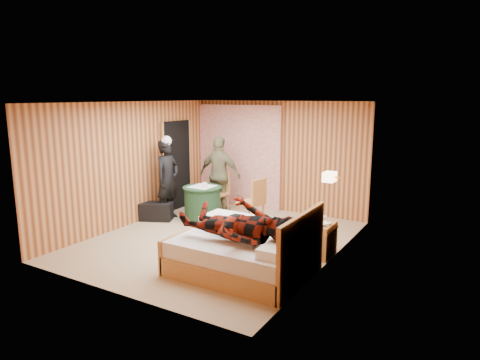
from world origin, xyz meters
The scene contains 23 objects.
floor centered at (0.00, 0.00, 0.00)m, with size 4.20×5.00×0.01m, color tan.
ceiling centered at (0.00, 0.00, 2.50)m, with size 4.20×5.00×0.01m, color silver.
wall_back centered at (0.00, 2.50, 1.25)m, with size 4.20×0.02×2.50m, color tan.
wall_left centered at (-2.10, 0.00, 1.25)m, with size 0.02×5.00×2.50m, color tan.
wall_right centered at (2.10, 0.00, 1.25)m, with size 0.02×5.00×2.50m, color tan.
curtain centered at (-1.00, 2.43, 1.20)m, with size 2.20×0.08×2.40m, color silver.
doorway centered at (-2.06, 1.40, 1.02)m, with size 0.06×0.90×2.05m, color black.
wall_lamp centered at (1.92, 0.45, 1.30)m, with size 0.26×0.24×0.16m.
bed centered at (1.13, -0.98, 0.30)m, with size 1.97×1.52×1.05m.
nightstand centered at (1.88, 0.22, 0.29)m, with size 0.43×0.58×0.56m.
round_table centered at (-1.02, 0.94, 0.37)m, with size 0.82×0.82×0.73m.
chair_far centered at (-1.02, 1.60, 0.54)m, with size 0.43×0.43×0.93m.
chair_near centered at (0.18, 1.05, 0.58)m, with size 0.51×0.51×1.00m.
duffel_bag centered at (-1.85, 0.41, 0.19)m, with size 0.67×0.36×0.38m, color black.
sneaker_left centered at (-0.34, 0.82, 0.06)m, with size 0.26×0.10×0.11m, color white.
sneaker_right centered at (-0.12, 0.56, 0.07)m, with size 0.31×0.13×0.14m, color white.
woman_standing centered at (-1.72, 0.66, 0.85)m, with size 0.62×0.41×1.71m, color black.
man_at_table centered at (-1.02, 1.63, 0.86)m, with size 1.01×0.42×1.72m, color #6C6A48.
man_on_bed centered at (1.15, -1.21, 0.95)m, with size 1.77×0.67×0.86m, color maroon.
book_lower centered at (1.88, 0.17, 0.57)m, with size 0.17×0.22×0.02m, color white.
book_upper centered at (1.88, 0.17, 0.59)m, with size 0.16×0.22×0.02m, color white.
cup_nightstand centered at (1.88, 0.35, 0.61)m, with size 0.10×0.10×0.09m, color white.
cup_table centered at (-0.92, 0.89, 0.78)m, with size 0.12×0.12×0.10m, color white.
Camera 1 is at (4.17, -6.26, 2.62)m, focal length 32.00 mm.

